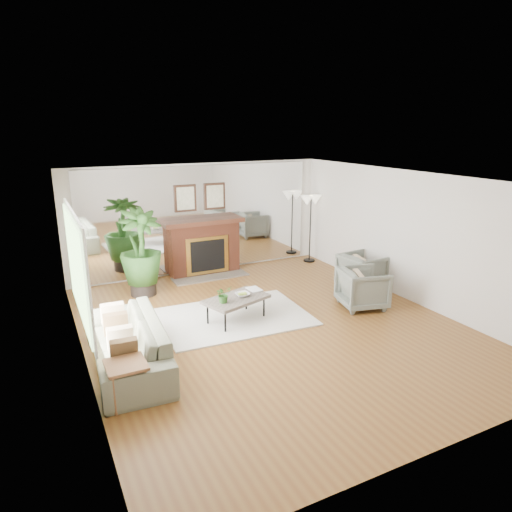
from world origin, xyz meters
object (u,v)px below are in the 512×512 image
armchair_back (362,271)px  side_table (126,370)px  sofa (128,343)px  fireplace (204,246)px  coffee_table (236,300)px  armchair_front (363,288)px  floor_lamp (311,206)px  potted_ficus (141,250)px

armchair_back → side_table: size_ratio=1.50×
sofa → side_table: sofa is taller
fireplace → sofa: (-2.45, -3.49, -0.32)m
coffee_table → armchair_front: bearing=-10.8°
sofa → floor_lamp: 6.18m
armchair_front → sofa: bearing=107.4°
floor_lamp → armchair_back: bearing=-92.7°
side_table → fireplace: bearing=59.1°
potted_ficus → armchair_front: bearing=-35.3°
floor_lamp → sofa: bearing=-147.8°
coffee_table → armchair_back: 3.08m
fireplace → armchair_back: (2.60, -2.40, -0.29)m
coffee_table → sofa: (-2.00, -0.70, -0.06)m
coffee_table → armchair_back: size_ratio=1.52×
fireplace → coffee_table: (-0.45, -2.78, -0.26)m
side_table → potted_ficus: bearing=74.1°
coffee_table → sofa: size_ratio=0.53×
armchair_back → coffee_table: bearing=91.8°
armchair_back → potted_ficus: 4.55m
armchair_back → floor_lamp: 2.40m
sofa → floor_lamp: (5.15, 3.24, 1.08)m
potted_ficus → floor_lamp: (4.30, 0.49, 0.48)m
sofa → floor_lamp: size_ratio=1.40×
armchair_back → side_table: bearing=105.8°
fireplace → sofa: size_ratio=0.88×
side_table → floor_lamp: 6.85m
side_table → armchair_back: bearing=21.1°
sofa → side_table: size_ratio=4.29×
floor_lamp → side_table: bearing=-142.0°
armchair_back → side_table: (-5.25, -2.02, 0.09)m
coffee_table → floor_lamp: bearing=38.8°
potted_ficus → side_table: bearing=-105.9°
potted_ficus → fireplace: bearing=24.6°
fireplace → side_table: fireplace is taller
armchair_back → sofa: bearing=96.9°
fireplace → coffee_table: fireplace is taller
fireplace → potted_ficus: fireplace is taller
side_table → floor_lamp: (5.35, 4.18, 0.96)m
potted_ficus → coffee_table: bearing=-60.8°
fireplace → potted_ficus: bearing=-155.4°
side_table → floor_lamp: floor_lamp is taller
coffee_table → floor_lamp: 4.17m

